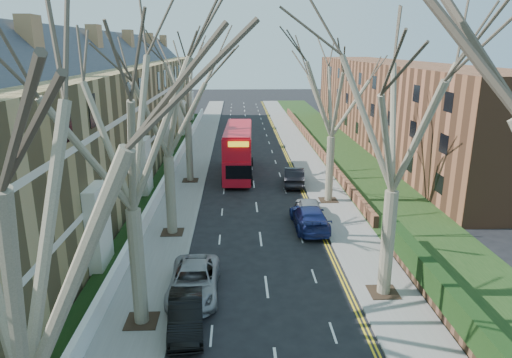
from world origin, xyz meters
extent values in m
cube|color=slate|center=(-6.00, 39.00, 0.06)|extent=(3.00, 102.00, 0.12)
cube|color=slate|center=(6.00, 39.00, 0.06)|extent=(3.00, 102.00, 0.12)
cube|color=olive|center=(-13.80, 31.00, 5.00)|extent=(9.00, 78.00, 10.00)
cube|color=#32353D|center=(-13.80, 31.00, 11.00)|extent=(4.67, 78.00, 4.67)
cube|color=silver|center=(-9.35, 31.00, 3.50)|extent=(0.12, 78.00, 0.35)
cube|color=silver|center=(-9.35, 31.00, 7.00)|extent=(0.12, 78.00, 0.35)
cube|color=brown|center=(17.50, 43.00, 5.00)|extent=(8.00, 54.00, 10.00)
cube|color=brown|center=(7.70, 43.00, 0.57)|extent=(0.35, 54.00, 0.90)
cube|color=black|center=(7.70, 2.00, 1.32)|extent=(0.70, 24.00, 1.20)
cube|color=white|center=(-7.65, 31.00, 0.62)|extent=(0.30, 78.00, 1.00)
cube|color=#183312|center=(10.50, 39.00, 0.15)|extent=(6.00, 102.00, 0.06)
cylinder|color=#6F674F|center=(-5.70, 6.00, 2.75)|extent=(0.64, 0.64, 5.25)
cube|color=#2D2116|center=(-5.70, 6.00, 0.14)|extent=(1.40, 1.40, 0.05)
cylinder|color=#6F674F|center=(-5.70, 16.00, 2.66)|extent=(0.64, 0.64, 5.07)
cube|color=#2D2116|center=(-5.70, 16.00, 0.14)|extent=(1.40, 1.40, 0.05)
cylinder|color=#6F674F|center=(-5.70, 28.00, 2.75)|extent=(0.60, 0.60, 5.25)
cube|color=#2D2116|center=(-5.70, 28.00, 0.14)|extent=(1.40, 1.40, 0.05)
cylinder|color=#6F674F|center=(5.70, 8.00, 2.75)|extent=(0.64, 0.64, 5.25)
cube|color=#2D2116|center=(5.70, 8.00, 0.14)|extent=(1.40, 1.40, 0.05)
cylinder|color=#6F674F|center=(5.70, 22.00, 2.66)|extent=(0.60, 0.60, 5.07)
cube|color=#2D2116|center=(5.70, 22.00, 0.14)|extent=(1.40, 1.40, 0.05)
cube|color=#B90D1B|center=(-1.33, 30.13, 1.42)|extent=(2.82, 10.75, 2.13)
cube|color=#B90D1B|center=(-1.33, 30.13, 3.45)|extent=(2.80, 10.22, 1.94)
cube|color=black|center=(-1.33, 30.13, 1.85)|extent=(2.80, 9.90, 0.87)
cube|color=black|center=(-1.33, 30.13, 3.55)|extent=(2.80, 9.69, 0.87)
imported|color=black|center=(-3.70, 5.54, 0.68)|extent=(1.81, 4.27, 1.37)
imported|color=#959499|center=(-3.61, 8.41, 0.72)|extent=(2.39, 5.18, 1.44)
imported|color=navy|center=(3.37, 16.70, 0.77)|extent=(2.30, 5.37, 1.54)
imported|color=gray|center=(3.62, 18.50, 0.76)|extent=(2.04, 4.55, 1.52)
imported|color=black|center=(3.55, 26.68, 0.80)|extent=(2.20, 5.00, 1.60)
camera|label=1|loc=(-1.39, -11.72, 11.78)|focal=32.00mm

